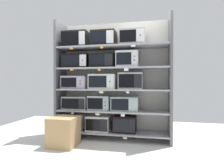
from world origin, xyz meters
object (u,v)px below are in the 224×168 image
object	(u,v)px
microwave_1	(99,123)
microwave_4	(100,103)
microwave_2	(125,124)
microwave_14	(133,38)
microwave_11	(128,60)
microwave_12	(76,40)
microwave_13	(104,39)
microwave_3	(76,103)
microwave_0	(74,121)
microwave_10	(103,61)
microwave_8	(131,81)
microwave_6	(76,82)
microwave_9	(76,61)
microwave_5	(125,104)
microwave_7	(103,82)
shipping_carton	(64,131)

from	to	relation	value
microwave_1	microwave_4	bearing A→B (deg)	-0.10
microwave_2	microwave_14	bearing A→B (deg)	0.07
microwave_11	microwave_12	world-z (taller)	microwave_12
microwave_1	microwave_13	world-z (taller)	microwave_13
microwave_2	microwave_3	size ratio (longest dim) A/B	0.85
microwave_0	microwave_1	world-z (taller)	microwave_0
microwave_0	microwave_4	distance (m)	0.70
microwave_4	microwave_14	bearing A→B (deg)	0.01
microwave_2	microwave_12	distance (m)	2.04
microwave_0	microwave_1	distance (m)	0.55
microwave_10	microwave_13	size ratio (longest dim) A/B	1.00
microwave_2	microwave_8	bearing A→B (deg)	-0.01
microwave_6	microwave_11	size ratio (longest dim) A/B	1.23
microwave_8	microwave_10	size ratio (longest dim) A/B	0.95
microwave_1	microwave_12	xyz separation A→B (m)	(-0.51, -0.00, 1.75)
microwave_2	microwave_4	bearing A→B (deg)	179.99
microwave_2	microwave_8	world-z (taller)	microwave_8
microwave_8	microwave_9	bearing A→B (deg)	180.00
microwave_5	microwave_14	distance (m)	1.33
microwave_5	microwave_13	xyz separation A→B (m)	(-0.45, -0.00, 1.32)
microwave_5	microwave_1	bearing A→B (deg)	179.99
microwave_0	microwave_7	bearing A→B (deg)	0.02
microwave_12	microwave_13	xyz separation A→B (m)	(0.61, 0.00, -0.01)
microwave_8	microwave_4	bearing A→B (deg)	179.99
microwave_3	microwave_8	xyz separation A→B (m)	(1.18, 0.00, 0.47)
microwave_0	microwave_3	size ratio (longest dim) A/B	0.85
microwave_0	microwave_14	bearing A→B (deg)	0.01
microwave_3	microwave_11	size ratio (longest dim) A/B	1.23
microwave_13	shipping_carton	world-z (taller)	microwave_13
microwave_2	microwave_5	world-z (taller)	microwave_5
microwave_1	microwave_7	xyz separation A→B (m)	(0.10, -0.00, 0.87)
microwave_5	microwave_9	size ratio (longest dim) A/B	0.95
microwave_2	microwave_6	world-z (taller)	microwave_6
microwave_2	microwave_3	world-z (taller)	microwave_3
microwave_10	microwave_14	xyz separation A→B (m)	(0.61, 0.00, 0.44)
microwave_4	microwave_7	xyz separation A→B (m)	(0.07, -0.00, 0.44)
shipping_carton	microwave_6	bearing A→B (deg)	91.25
shipping_carton	microwave_11	bearing A→B (deg)	28.46
microwave_11	microwave_6	bearing A→B (deg)	180.00
microwave_6	microwave_12	bearing A→B (deg)	-8.48
microwave_9	microwave_0	bearing A→B (deg)	-179.90
microwave_8	microwave_11	xyz separation A→B (m)	(-0.06, 0.00, 0.43)
microwave_0	microwave_2	size ratio (longest dim) A/B	1.00
microwave_0	microwave_9	distance (m)	1.28
microwave_1	microwave_5	bearing A→B (deg)	-0.01
microwave_9	microwave_14	xyz separation A→B (m)	(1.20, 0.00, 0.44)
microwave_3	microwave_13	bearing A→B (deg)	0.01
microwave_9	shipping_carton	bearing A→B (deg)	-90.29
microwave_12	microwave_3	bearing A→B (deg)	178.71
microwave_11	microwave_8	bearing A→B (deg)	-0.17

